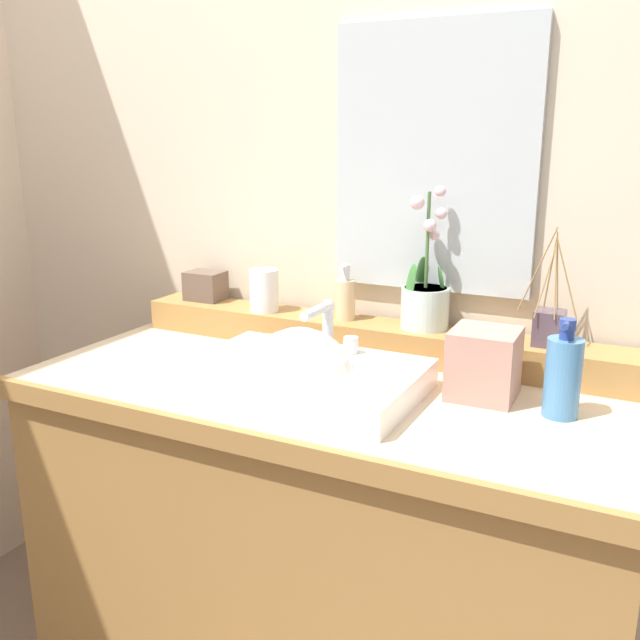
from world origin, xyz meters
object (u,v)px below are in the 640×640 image
soap_dispenser (345,298)px  lotion_bottle (563,376)px  trinket_box (206,286)px  tissue_box (484,364)px  sink_basin (301,380)px  potted_plant (425,298)px  tumbler_cup (264,290)px  soap_bar (271,340)px  reed_diffuser (549,326)px

soap_dispenser → lotion_bottle: size_ratio=0.72×
trinket_box → tissue_box: bearing=-14.3°
sink_basin → potted_plant: 0.38m
potted_plant → trinket_box: size_ratio=3.30×
tumbler_cup → trinket_box: bearing=170.0°
soap_dispenser → sink_basin: bearing=-81.6°
soap_bar → tissue_box: tissue_box is taller
soap_bar → lotion_bottle: size_ratio=0.37×
soap_bar → potted_plant: size_ratio=0.21×
potted_plant → tissue_box: (0.19, -0.18, -0.08)m
sink_basin → trinket_box: size_ratio=4.77×
soap_bar → reed_diffuser: size_ratio=0.28×
potted_plant → tissue_box: potted_plant is taller
sink_basin → lotion_bottle: bearing=12.8°
soap_bar → potted_plant: potted_plant is taller
reed_diffuser → potted_plant: bearing=177.1°
sink_basin → potted_plant: (0.15, 0.33, 0.12)m
soap_dispenser → reed_diffuser: (0.48, -0.00, -0.01)m
reed_diffuser → lotion_bottle: bearing=-73.2°
trinket_box → soap_bar: bearing=-35.7°
reed_diffuser → tissue_box: 0.20m
soap_bar → soap_dispenser: size_ratio=0.52×
lotion_bottle → tissue_box: size_ratio=1.35×
sink_basin → trinket_box: (-0.47, 0.33, 0.09)m
sink_basin → tissue_box: 0.37m
tissue_box → soap_bar: bearing=-174.1°
potted_plant → lotion_bottle: size_ratio=1.73×
tumbler_cup → tissue_box: bearing=-13.9°
reed_diffuser → tissue_box: size_ratio=1.82×
sink_basin → potted_plant: size_ratio=1.44×
tissue_box → soap_dispenser: bearing=156.3°
reed_diffuser → lotion_bottle: (0.06, -0.20, -0.04)m
tumbler_cup → lotion_bottle: size_ratio=0.57×
potted_plant → soap_dispenser: bearing=-176.3°
trinket_box → tumbler_cup: bearing=-11.4°
tumbler_cup → soap_dispenser: bearing=5.0°
soap_dispenser → tumbler_cup: (-0.22, -0.02, -0.00)m
tumbler_cup → tissue_box: tumbler_cup is taller
sink_basin → soap_dispenser: size_ratio=3.48×
soap_bar → tumbler_cup: tumbler_cup is taller
soap_dispenser → reed_diffuser: 0.48m
tumbler_cup → trinket_box: size_ratio=1.09×
sink_basin → tumbler_cup: tumbler_cup is taller
potted_plant → soap_bar: bearing=-140.7°
reed_diffuser → trinket_box: (-0.90, 0.02, -0.00)m
trinket_box → potted_plant: bearing=-1.8°
trinket_box → tissue_box: (0.81, -0.19, -0.04)m
sink_basin → tissue_box: (0.34, 0.15, 0.04)m
soap_dispenser → reed_diffuser: bearing=-0.2°
tumbler_cup → tissue_box: 0.62m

